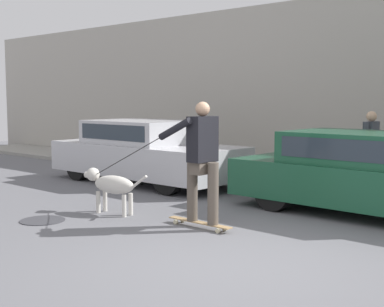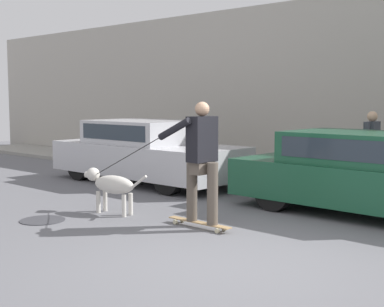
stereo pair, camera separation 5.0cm
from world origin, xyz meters
name	(u,v)px [view 1 (the left image)]	position (x,y,z in m)	size (l,w,h in m)	color
ground_plane	(239,263)	(0.00, 0.00, 0.00)	(36.00, 36.00, 0.00)	slate
parked_car_0	(144,152)	(-4.99, 3.35, 0.66)	(4.56, 1.83, 1.36)	black
parked_car_1	(373,175)	(0.14, 3.35, 0.64)	(4.57, 1.85, 1.31)	black
dog	(111,185)	(-3.06, 0.76, 0.47)	(1.27, 0.39, 0.71)	beige
skateboarder	(202,157)	(-1.35, 0.95, 1.01)	(2.62, 0.64, 1.79)	beige
pedestrian_with_bag	(371,147)	(-0.58, 4.98, 0.92)	(0.21, 0.64, 1.50)	brown
manhole_cover	(43,220)	(-3.46, -0.26, 0.01)	(0.67, 0.67, 0.01)	#38383D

